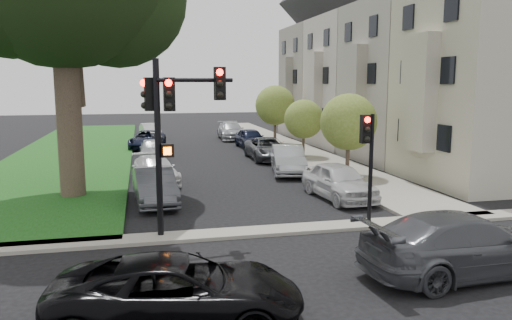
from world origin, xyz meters
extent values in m
plane|color=black|center=(0.00, 0.00, 0.00)|extent=(140.00, 140.00, 0.00)
cube|color=#266424|center=(-9.00, 24.00, 0.06)|extent=(8.00, 44.00, 0.12)
cube|color=gray|center=(6.75, 24.00, 0.06)|extent=(3.50, 44.00, 0.12)
cube|color=gray|center=(0.00, 2.00, 0.06)|extent=(60.00, 1.00, 0.12)
cube|color=#B4B0A8|center=(12.50, 8.00, 5.00)|extent=(7.00, 7.40, 10.00)
cube|color=#B4B0A8|center=(8.65, 8.00, 4.50)|extent=(0.70, 2.20, 5.50)
cube|color=black|center=(8.95, 8.00, 5.50)|extent=(0.08, 3.60, 6.00)
cube|color=#A29384|center=(12.50, 15.50, 5.00)|extent=(7.00, 7.40, 10.00)
cube|color=#A29384|center=(8.65, 15.50, 4.50)|extent=(0.70, 2.20, 5.50)
cube|color=black|center=(8.95, 15.50, 5.50)|extent=(0.08, 3.60, 6.00)
cube|color=#9C9588|center=(12.50, 23.00, 5.00)|extent=(7.00, 7.40, 10.00)
cube|color=#9C9588|center=(8.65, 23.00, 4.50)|extent=(0.70, 2.20, 5.50)
cube|color=black|center=(8.95, 23.00, 5.50)|extent=(0.08, 3.60, 6.00)
cube|color=gray|center=(12.50, 30.50, 5.00)|extent=(7.00, 7.40, 10.00)
cube|color=gray|center=(8.65, 30.50, 4.50)|extent=(0.70, 2.20, 5.50)
cube|color=black|center=(8.95, 30.50, 5.50)|extent=(0.08, 3.60, 6.00)
cylinder|color=black|center=(-7.30, 8.98, 3.87)|extent=(1.06, 1.06, 7.74)
cylinder|color=black|center=(6.20, 10.50, 1.06)|extent=(0.21, 0.21, 2.11)
sphere|color=olive|center=(6.20, 10.50, 2.95)|extent=(2.95, 2.95, 2.95)
cylinder|color=black|center=(6.20, 17.82, 0.93)|extent=(0.19, 0.19, 1.85)
sphere|color=olive|center=(6.20, 17.82, 2.59)|extent=(2.59, 2.59, 2.59)
cylinder|color=black|center=(6.20, 25.09, 1.14)|extent=(0.23, 0.23, 2.27)
sphere|color=olive|center=(6.20, 25.09, 3.18)|extent=(3.18, 3.18, 3.18)
cylinder|color=black|center=(-3.80, 2.20, 2.85)|extent=(0.22, 0.22, 5.71)
cylinder|color=black|center=(-2.59, 2.20, 5.05)|extent=(2.41, 0.43, 0.13)
cube|color=black|center=(-3.42, 2.20, 4.61)|extent=(0.36, 0.32, 1.04)
cube|color=black|center=(-1.82, 2.20, 4.94)|extent=(0.36, 0.32, 1.04)
cube|color=black|center=(-4.02, 2.47, 4.61)|extent=(0.32, 0.36, 1.04)
sphere|color=#FF0C05|center=(-3.42, 2.04, 4.96)|extent=(0.22, 0.22, 0.22)
sphere|color=black|center=(-3.42, 2.04, 4.26)|extent=(0.22, 0.22, 0.22)
cube|color=black|center=(-3.53, 2.20, 2.85)|extent=(0.41, 0.32, 0.42)
cube|color=#FF5905|center=(-3.53, 2.05, 2.85)|extent=(0.24, 0.03, 0.24)
cylinder|color=black|center=(3.47, 2.20, 1.95)|extent=(0.15, 0.15, 3.90)
cube|color=black|center=(3.22, 2.20, 3.39)|extent=(0.31, 0.27, 0.98)
sphere|color=#FF0C05|center=(3.22, 2.05, 3.72)|extent=(0.21, 0.21, 0.21)
imported|color=black|center=(-3.67, -3.81, 0.72)|extent=(5.45, 3.06, 1.44)
imported|color=#3F4247|center=(3.77, -2.71, 0.82)|extent=(5.83, 2.77, 1.64)
imported|color=silver|center=(3.91, 6.08, 0.78)|extent=(2.22, 4.71, 1.56)
imported|color=#999BA0|center=(3.52, 12.41, 0.78)|extent=(2.54, 4.95, 1.55)
imported|color=#3F4247|center=(3.69, 17.56, 0.71)|extent=(2.38, 5.14, 1.43)
imported|color=black|center=(3.84, 23.53, 0.75)|extent=(1.95, 4.48, 1.50)
imported|color=#999BA0|center=(3.44, 29.76, 0.76)|extent=(2.33, 5.29, 1.51)
imported|color=#3F4247|center=(-3.84, 7.02, 0.73)|extent=(1.88, 4.56, 1.47)
imported|color=silver|center=(-3.71, 11.40, 0.66)|extent=(2.59, 4.80, 1.32)
imported|color=#999BA0|center=(-3.70, 19.73, 0.65)|extent=(1.55, 3.82, 1.30)
imported|color=black|center=(-3.89, 25.08, 0.68)|extent=(3.13, 5.24, 1.36)
imported|color=silver|center=(-3.54, 32.52, 0.66)|extent=(2.01, 4.18, 1.32)
camera|label=1|loc=(-4.29, -13.62, 4.96)|focal=35.00mm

